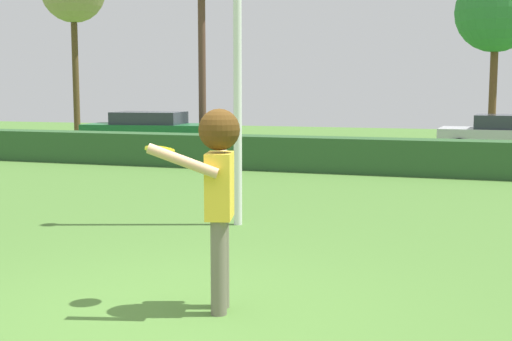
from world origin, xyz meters
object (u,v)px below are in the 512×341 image
at_px(lamppost, 237,6).
at_px(birch_tree, 496,12).
at_px(parked_car_green, 149,129).
at_px(frisbee, 160,150).
at_px(person, 218,181).

distance_m(lamppost, birch_tree, 16.04).
distance_m(lamppost, parked_car_green, 13.11).
relative_size(lamppost, birch_tree, 0.94).
bearing_deg(parked_car_green, frisbee, -62.05).
relative_size(frisbee, parked_car_green, 0.06).
bearing_deg(birch_tree, parked_car_green, -155.91).
xyz_separation_m(lamppost, parked_car_green, (-7.06, 10.77, -2.45)).
height_order(frisbee, parked_car_green, frisbee).
bearing_deg(lamppost, frisbee, -80.80).
bearing_deg(person, frisbee, 175.85).
distance_m(frisbee, birch_tree, 19.70).
height_order(parked_car_green, birch_tree, birch_tree).
bearing_deg(birch_tree, frisbee, -99.02).
bearing_deg(birch_tree, lamppost, -103.17).
xyz_separation_m(frisbee, parked_car_green, (-7.65, 14.42, -0.74)).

